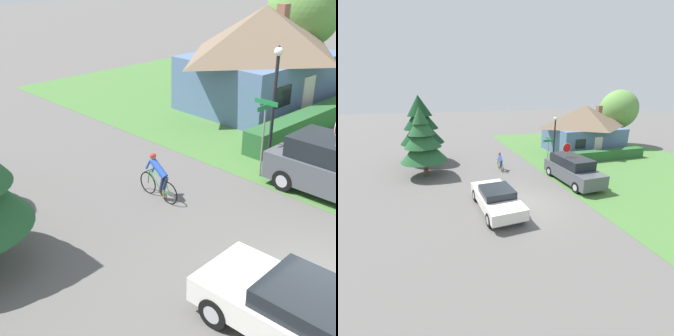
% 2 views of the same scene
% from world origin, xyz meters
% --- Properties ---
extents(ground_plane, '(140.00, 140.00, 0.00)m').
position_xyz_m(ground_plane, '(0.00, 0.00, 0.00)').
color(ground_plane, '#5B5956').
extents(cottage_house, '(7.93, 5.91, 4.91)m').
position_xyz_m(cottage_house, '(10.90, 10.03, 2.55)').
color(cottage_house, slate).
rests_on(cottage_house, ground).
extents(hedge_row, '(9.93, 0.90, 0.97)m').
position_xyz_m(hedge_row, '(10.07, 6.13, 0.49)').
color(hedge_row, '#285B2D').
rests_on(hedge_row, ground).
extents(sedan_left_lane, '(2.11, 4.43, 1.30)m').
position_xyz_m(sedan_left_lane, '(-1.64, -0.20, 0.67)').
color(sedan_left_lane, silver).
rests_on(sedan_left_lane, ground).
extents(cyclist, '(0.44, 1.73, 1.47)m').
position_xyz_m(cyclist, '(0.40, 6.18, 0.70)').
color(cyclist, black).
rests_on(cyclist, ground).
extents(street_lamp, '(0.30, 0.30, 4.44)m').
position_xyz_m(street_lamp, '(4.58, 4.99, 2.85)').
color(street_lamp, black).
rests_on(street_lamp, ground).
extents(street_name_sign, '(0.90, 0.90, 2.74)m').
position_xyz_m(street_name_sign, '(4.05, 4.94, 1.89)').
color(street_name_sign, gray).
rests_on(street_name_sign, ground).
extents(deciduous_tree_right, '(4.28, 4.28, 6.51)m').
position_xyz_m(deciduous_tree_right, '(16.54, 11.40, 4.26)').
color(deciduous_tree_right, '#4C3823').
rests_on(deciduous_tree_right, ground).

